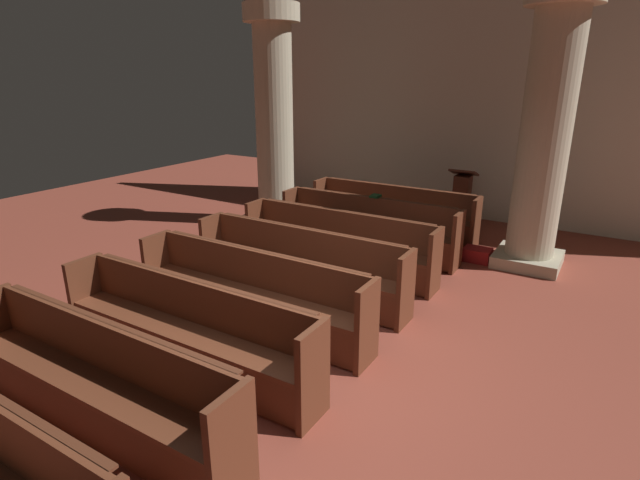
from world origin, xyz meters
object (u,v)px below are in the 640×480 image
object	(u,v)px
pew_row_1	(368,224)
pillar_aisle_side	(546,129)
pillar_far_side	(274,115)
pew_row_3	(299,262)
lectern	(461,202)
pew_row_2	(337,241)
pew_row_5	(185,326)
pew_row_6	(94,378)
hymn_book	(375,196)
kneeler_box_red	(477,255)
pew_row_4	(250,290)
pew_row_0	(392,210)

from	to	relation	value
pew_row_1	pillar_aisle_side	distance (m)	2.86
pillar_far_side	pew_row_3	bearing A→B (deg)	-49.09
pillar_aisle_side	lectern	size ratio (longest dim) A/B	3.56
pew_row_3	pew_row_2	bearing A→B (deg)	90.00
pew_row_5	pew_row_6	size ratio (longest dim) A/B	1.00
pew_row_5	hymn_book	world-z (taller)	hymn_book
pew_row_3	lectern	distance (m)	4.25
pew_row_5	kneeler_box_red	xyz separation A→B (m)	(1.61, 4.41, -0.36)
pew_row_4	pew_row_6	xyz separation A→B (m)	(0.00, -1.94, 0.00)
pew_row_5	kneeler_box_red	world-z (taller)	pew_row_5
pillar_aisle_side	hymn_book	distance (m)	2.59
pillar_aisle_side	pew_row_1	bearing A→B (deg)	-161.82
pew_row_1	pew_row_4	distance (m)	2.92
pew_row_0	pillar_far_side	xyz separation A→B (m)	(-2.25, -0.32, 1.53)
pew_row_6	pillar_aisle_side	xyz separation A→B (m)	(2.30, 5.62, 1.53)
pew_row_1	pew_row_3	world-z (taller)	same
pew_row_4	lectern	bearing A→B (deg)	80.76
pew_row_0	hymn_book	size ratio (longest dim) A/B	16.20
pew_row_6	pew_row_2	bearing A→B (deg)	90.00
pew_row_6	lectern	distance (m)	7.13
pew_row_0	pew_row_2	xyz separation A→B (m)	(0.00, -1.94, 0.00)
pew_row_1	pillar_aisle_side	size ratio (longest dim) A/B	0.76
pew_row_3	pillar_far_side	xyz separation A→B (m)	(-2.25, 2.59, 1.53)
lectern	hymn_book	xyz separation A→B (m)	(-0.81, -2.03, 0.44)
pew_row_2	pew_row_5	size ratio (longest dim) A/B	1.00
pew_row_4	pew_row_5	size ratio (longest dim) A/B	1.00
pew_row_3	pillar_aisle_side	bearing A→B (deg)	49.59
pew_row_1	lectern	distance (m)	2.37
pew_row_4	pillar_aisle_side	xyz separation A→B (m)	(2.30, 3.67, 1.53)
pew_row_0	pew_row_3	size ratio (longest dim) A/B	1.00
pew_row_2	lectern	size ratio (longest dim) A/B	2.71
pew_row_6	pillar_aisle_side	bearing A→B (deg)	67.75
hymn_book	pew_row_1	bearing A→B (deg)	-99.19
pew_row_0	pew_row_4	world-z (taller)	same
pew_row_5	pillar_far_side	world-z (taller)	pillar_far_side
pew_row_4	pew_row_6	bearing A→B (deg)	-90.00
kneeler_box_red	pillar_far_side	bearing A→B (deg)	178.14
pew_row_5	pew_row_2	bearing A→B (deg)	90.00
pillar_far_side	pew_row_1	bearing A→B (deg)	-16.11
pillar_aisle_side	lectern	xyz separation A→B (m)	(-1.46, 1.47, -1.55)
pillar_aisle_side	pew_row_3	bearing A→B (deg)	-130.41
pew_row_2	hymn_book	size ratio (longest dim) A/B	16.20
pew_row_3	hymn_book	distance (m)	2.17
pew_row_0	pew_row_5	world-z (taller)	same
pew_row_2	pew_row_5	bearing A→B (deg)	-90.00
kneeler_box_red	pew_row_0	bearing A→B (deg)	164.43
pew_row_5	pew_row_3	bearing A→B (deg)	90.00
pillar_far_side	pew_row_2	bearing A→B (deg)	-35.80
pillar_far_side	pillar_aisle_side	bearing A→B (deg)	1.33
pew_row_6	lectern	xyz separation A→B (m)	(0.84, 7.08, -0.01)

